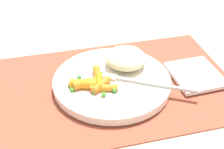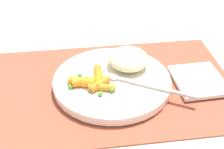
{
  "view_description": "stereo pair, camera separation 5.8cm",
  "coord_description": "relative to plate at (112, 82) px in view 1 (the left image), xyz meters",
  "views": [
    {
      "loc": [
        0.13,
        0.51,
        0.41
      ],
      "look_at": [
        0.0,
        0.0,
        0.03
      ],
      "focal_mm": 52.06,
      "sensor_mm": 36.0,
      "label": 1
    },
    {
      "loc": [
        0.07,
        0.52,
        0.41
      ],
      "look_at": [
        0.0,
        0.0,
        0.03
      ],
      "focal_mm": 52.06,
      "sensor_mm": 36.0,
      "label": 2
    }
  ],
  "objects": [
    {
      "name": "placemat",
      "position": [
        0.0,
        0.0,
        -0.01
      ],
      "size": [
        0.5,
        0.32,
        0.01
      ],
      "primitive_type": "cube",
      "color": "#9E4733",
      "rests_on": "ground_plane"
    },
    {
      "name": "carrot_portion",
      "position": [
        0.04,
        0.01,
        0.02
      ],
      "size": [
        0.09,
        0.08,
        0.02
      ],
      "color": "orange",
      "rests_on": "plate"
    },
    {
      "name": "napkin",
      "position": [
        -0.18,
        0.01,
        -0.0
      ],
      "size": [
        0.1,
        0.12,
        0.01
      ],
      "primitive_type": "cube",
      "rotation": [
        0.0,
        0.0,
        0.04
      ],
      "color": "white",
      "rests_on": "placemat"
    },
    {
      "name": "ground_plane",
      "position": [
        0.0,
        0.0,
        -0.01
      ],
      "size": [
        2.4,
        2.4,
        0.0
      ],
      "primitive_type": "plane",
      "color": "beige"
    },
    {
      "name": "pea_scatter",
      "position": [
        0.04,
        0.01,
        0.01
      ],
      "size": [
        0.09,
        0.09,
        0.01
      ],
      "color": "#4E9832",
      "rests_on": "plate"
    },
    {
      "name": "rice_mound",
      "position": [
        -0.04,
        -0.04,
        0.03
      ],
      "size": [
        0.08,
        0.09,
        0.04
      ],
      "primitive_type": "ellipsoid",
      "color": "beige",
      "rests_on": "plate"
    },
    {
      "name": "plate",
      "position": [
        0.0,
        0.0,
        0.0
      ],
      "size": [
        0.24,
        0.24,
        0.02
      ],
      "primitive_type": "cylinder",
      "color": "silver",
      "rests_on": "placemat"
    },
    {
      "name": "fork",
      "position": [
        -0.04,
        0.02,
        0.01
      ],
      "size": [
        0.19,
        0.11,
        0.01
      ],
      "color": "silver",
      "rests_on": "plate"
    }
  ]
}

